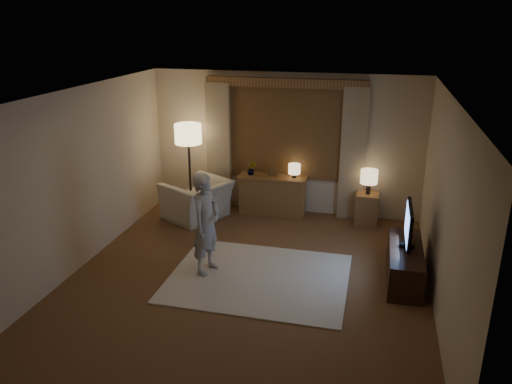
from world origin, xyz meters
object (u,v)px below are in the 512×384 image
(armchair, at_px, (197,200))
(side_table, at_px, (367,209))
(sideboard, at_px, (272,196))
(person, at_px, (206,224))
(tv_stand, at_px, (405,263))

(armchair, height_order, side_table, armchair)
(armchair, bearing_deg, sideboard, 139.45)
(sideboard, relative_size, person, 0.81)
(sideboard, bearing_deg, armchair, -157.27)
(tv_stand, bearing_deg, side_table, 106.93)
(sideboard, relative_size, armchair, 1.11)
(sideboard, bearing_deg, side_table, -1.65)
(armchair, bearing_deg, person, 50.64)
(sideboard, xyz_separation_m, side_table, (1.73, -0.05, -0.07))
(side_table, distance_m, tv_stand, 2.03)
(side_table, distance_m, person, 3.28)
(tv_stand, relative_size, person, 0.94)
(sideboard, height_order, armchair, armchair)
(sideboard, distance_m, side_table, 1.74)
(armchair, xyz_separation_m, side_table, (3.02, 0.49, -0.07))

